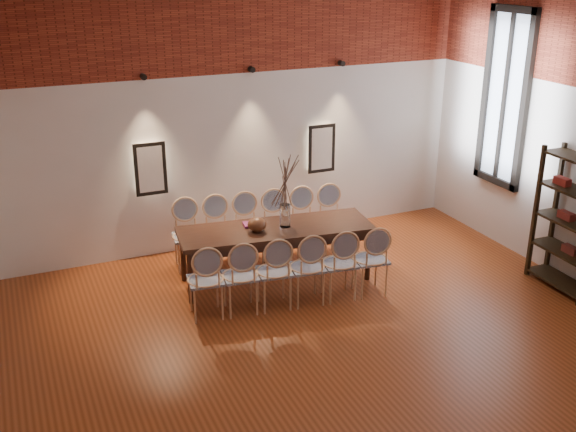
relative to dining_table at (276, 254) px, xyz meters
name	(u,v)px	position (x,y,z in m)	size (l,w,h in m)	color
floor	(352,358)	(0.03, -2.04, -0.39)	(7.00, 7.00, 0.02)	#92421C
wall_back	(236,108)	(0.03, 1.51, 1.62)	(7.00, 0.10, 4.00)	silver
brick_band_back	(235,17)	(0.03, 1.44, 2.88)	(7.00, 0.02, 1.50)	maroon
niche_left	(150,168)	(-1.27, 1.41, 0.93)	(0.36, 0.06, 0.66)	#FFEAC6
niche_right	(321,148)	(1.33, 1.41, 0.93)	(0.36, 0.06, 0.66)	#FFEAC6
spot_fixture_left	(143,77)	(-1.27, 1.38, 2.17)	(0.08, 0.08, 0.10)	black
spot_fixture_mid	(252,69)	(0.23, 1.38, 2.17)	(0.08, 0.08, 0.10)	black
spot_fixture_right	(342,63)	(1.63, 1.38, 2.17)	(0.08, 0.08, 0.10)	black
window_glass	(506,98)	(3.49, -0.04, 1.77)	(0.02, 0.78, 2.38)	silver
window_frame	(505,98)	(3.47, -0.04, 1.77)	(0.08, 0.90, 2.50)	black
window_mullion	(505,98)	(3.47, -0.04, 1.77)	(0.06, 0.06, 2.40)	black
dining_table	(276,254)	(0.00, 0.00, 0.00)	(2.50, 0.80, 0.75)	#371C12
chair_near_a	(205,280)	(-1.12, -0.54, 0.09)	(0.44, 0.44, 0.94)	#DDAC7C
chair_near_b	(240,276)	(-0.71, -0.60, 0.09)	(0.44, 0.44, 0.94)	#DDAC7C
chair_near_c	(274,271)	(-0.29, -0.65, 0.09)	(0.44, 0.44, 0.94)	#DDAC7C
chair_near_d	(307,267)	(0.12, -0.70, 0.09)	(0.44, 0.44, 0.94)	#DDAC7C
chair_near_e	(339,263)	(0.53, -0.76, 0.09)	(0.44, 0.44, 0.94)	#DDAC7C
chair_near_f	(370,259)	(0.95, -0.81, 0.09)	(0.44, 0.44, 0.94)	#DDAC7C
chair_far_a	(188,236)	(-0.95, 0.81, 0.09)	(0.44, 0.44, 0.94)	#DDAC7C
chair_far_b	(219,233)	(-0.53, 0.76, 0.09)	(0.44, 0.44, 0.94)	#DDAC7C
chair_far_c	(248,230)	(-0.12, 0.70, 0.09)	(0.44, 0.44, 0.94)	#DDAC7C
chair_far_d	(277,227)	(0.29, 0.65, 0.09)	(0.44, 0.44, 0.94)	#DDAC7C
chair_far_e	(306,224)	(0.71, 0.60, 0.09)	(0.44, 0.44, 0.94)	#DDAC7C
chair_far_f	(333,221)	(1.12, 0.54, 0.09)	(0.44, 0.44, 0.94)	#DDAC7C
vase	(285,216)	(0.13, -0.02, 0.53)	(0.14, 0.14, 0.30)	silver
dried_branches	(285,182)	(0.13, -0.02, 0.98)	(0.50, 0.50, 0.70)	brown
bowl	(257,224)	(-0.26, -0.02, 0.46)	(0.24, 0.24, 0.18)	#5D311A
book	(254,224)	(-0.23, 0.19, 0.39)	(0.26, 0.18, 0.03)	#7D215C
shelving_rack	(572,223)	(3.31, -1.68, 0.53)	(0.38, 1.00, 1.80)	black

